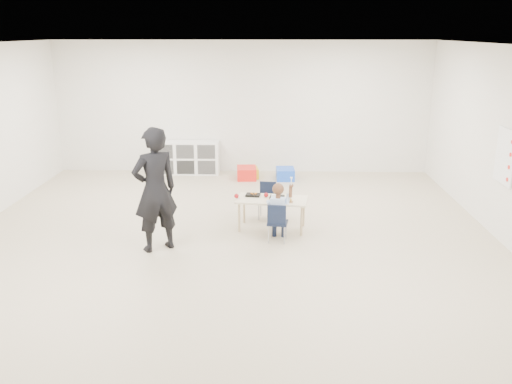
{
  "coord_description": "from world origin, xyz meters",
  "views": [
    {
      "loc": [
        0.61,
        -7.09,
        2.99
      ],
      "look_at": [
        0.41,
        0.06,
        0.85
      ],
      "focal_mm": 38.0,
      "sensor_mm": 36.0,
      "label": 1
    }
  ],
  "objects_px": {
    "table": "(272,214)",
    "child": "(278,211)",
    "chair_near": "(278,222)",
    "cubby_shelf": "(187,158)",
    "adult": "(155,190)"
  },
  "relations": [
    {
      "from": "child",
      "to": "adult",
      "type": "bearing_deg",
      "value": -160.48
    },
    {
      "from": "table",
      "to": "child",
      "type": "relative_size",
      "value": 1.22
    },
    {
      "from": "child",
      "to": "cubby_shelf",
      "type": "relative_size",
      "value": 0.67
    },
    {
      "from": "table",
      "to": "chair_near",
      "type": "relative_size",
      "value": 1.92
    },
    {
      "from": "child",
      "to": "adult",
      "type": "relative_size",
      "value": 0.53
    },
    {
      "from": "adult",
      "to": "cubby_shelf",
      "type": "bearing_deg",
      "value": -121.43
    },
    {
      "from": "chair_near",
      "to": "adult",
      "type": "distance_m",
      "value": 1.83
    },
    {
      "from": "table",
      "to": "cubby_shelf",
      "type": "xyz_separation_m",
      "value": [
        -1.84,
        3.39,
        0.1
      ]
    },
    {
      "from": "table",
      "to": "chair_near",
      "type": "distance_m",
      "value": 0.51
    },
    {
      "from": "table",
      "to": "cubby_shelf",
      "type": "bearing_deg",
      "value": 126.16
    },
    {
      "from": "table",
      "to": "child",
      "type": "distance_m",
      "value": 0.56
    },
    {
      "from": "cubby_shelf",
      "to": "adult",
      "type": "relative_size",
      "value": 0.8
    },
    {
      "from": "chair_near",
      "to": "cubby_shelf",
      "type": "bearing_deg",
      "value": 123.95
    },
    {
      "from": "child",
      "to": "cubby_shelf",
      "type": "bearing_deg",
      "value": 123.95
    },
    {
      "from": "table",
      "to": "adult",
      "type": "height_order",
      "value": "adult"
    }
  ]
}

